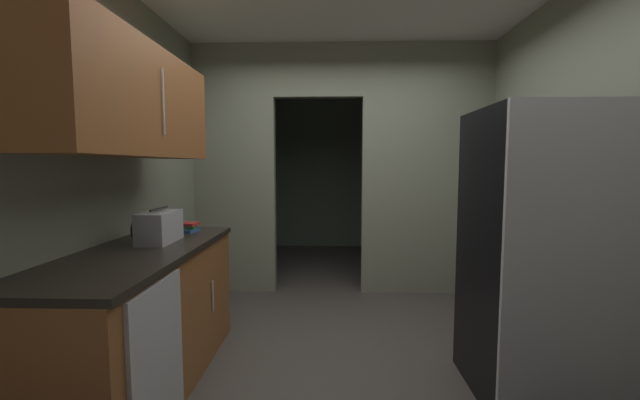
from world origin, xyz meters
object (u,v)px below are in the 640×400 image
(dishwasher, at_px, (158,366))
(book_stack, at_px, (189,227))
(refrigerator, at_px, (543,255))
(boombox, at_px, (159,227))

(dishwasher, xyz_separation_m, book_stack, (-0.26, 1.16, 0.51))
(refrigerator, xyz_separation_m, book_stack, (-2.39, 0.62, 0.06))
(boombox, bearing_deg, dishwasher, -67.77)
(refrigerator, distance_m, boombox, 2.44)
(refrigerator, relative_size, book_stack, 10.25)
(refrigerator, bearing_deg, dishwasher, -165.98)
(dishwasher, xyz_separation_m, boombox, (-0.30, 0.73, 0.58))
(refrigerator, height_order, book_stack, refrigerator)
(refrigerator, xyz_separation_m, dishwasher, (-2.13, -0.53, -0.45))
(refrigerator, distance_m, dishwasher, 2.25)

